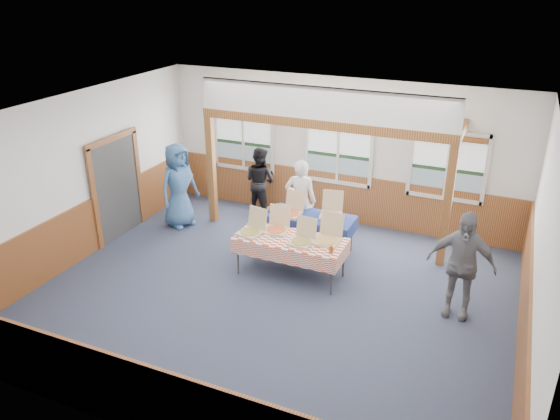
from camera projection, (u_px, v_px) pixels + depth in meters
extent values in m
plane|color=#2B3346|center=(273.00, 295.00, 9.53)|extent=(8.00, 8.00, 0.00)
plane|color=white|center=(272.00, 114.00, 8.24)|extent=(8.00, 8.00, 0.00)
plane|color=silver|center=(339.00, 151.00, 11.82)|extent=(8.00, 0.00, 8.00)
plane|color=silver|center=(141.00, 330.00, 5.95)|extent=(8.00, 0.00, 8.00)
plane|color=silver|center=(81.00, 177.00, 10.35)|extent=(0.00, 8.00, 8.00)
plane|color=silver|center=(540.00, 258.00, 7.42)|extent=(0.00, 8.00, 8.00)
cube|color=brown|center=(336.00, 196.00, 12.22)|extent=(7.98, 0.05, 1.10)
cube|color=brown|center=(151.00, 402.00, 6.39)|extent=(7.98, 0.05, 1.10)
cube|color=brown|center=(90.00, 227.00, 10.76)|extent=(0.05, 6.98, 1.10)
cube|color=brown|center=(524.00, 322.00, 7.85)|extent=(0.05, 6.98, 1.10)
cube|color=#353535|center=(117.00, 188.00, 11.31)|extent=(0.06, 1.30, 2.10)
cube|color=silver|center=(244.00, 168.00, 12.89)|extent=(1.52, 0.05, 0.08)
cube|color=silver|center=(242.00, 111.00, 12.34)|extent=(1.52, 0.05, 0.08)
cube|color=silver|center=(215.00, 136.00, 12.89)|extent=(0.08, 0.05, 1.46)
cube|color=silver|center=(272.00, 144.00, 12.34)|extent=(0.08, 0.05, 1.46)
cube|color=silver|center=(243.00, 140.00, 12.61)|extent=(0.05, 0.05, 1.30)
cube|color=slate|center=(244.00, 156.00, 12.80)|extent=(1.40, 0.02, 0.52)
cube|color=#1B361D|center=(244.00, 143.00, 12.68)|extent=(1.40, 0.02, 0.08)
cube|color=silver|center=(244.00, 127.00, 12.53)|extent=(1.40, 0.02, 0.70)
cube|color=brown|center=(242.00, 115.00, 12.36)|extent=(1.40, 0.07, 0.10)
cube|color=silver|center=(337.00, 182.00, 12.05)|extent=(1.52, 0.05, 0.08)
cube|color=silver|center=(339.00, 121.00, 11.49)|extent=(1.52, 0.05, 0.08)
cube|color=silver|center=(306.00, 148.00, 12.04)|extent=(0.08, 0.05, 1.46)
cube|color=silver|center=(371.00, 156.00, 11.50)|extent=(0.08, 0.05, 1.46)
cube|color=silver|center=(338.00, 152.00, 11.77)|extent=(0.05, 0.05, 1.30)
cube|color=slate|center=(338.00, 169.00, 11.96)|extent=(1.40, 0.02, 0.52)
cube|color=#1B361D|center=(338.00, 156.00, 11.84)|extent=(1.40, 0.02, 0.08)
cube|color=silver|center=(339.00, 138.00, 11.68)|extent=(1.40, 0.02, 0.70)
cube|color=brown|center=(339.00, 126.00, 11.52)|extent=(1.40, 0.07, 0.10)
cube|color=silver|center=(443.00, 198.00, 11.21)|extent=(1.52, 0.05, 0.08)
cube|color=silver|center=(452.00, 133.00, 10.65)|extent=(1.52, 0.05, 0.08)
cube|color=silver|center=(410.00, 161.00, 11.20)|extent=(0.08, 0.05, 1.46)
cube|color=silver|center=(486.00, 171.00, 10.66)|extent=(0.08, 0.05, 1.46)
cube|color=silver|center=(447.00, 166.00, 10.93)|extent=(0.05, 0.05, 1.30)
cube|color=slate|center=(445.00, 184.00, 11.12)|extent=(1.40, 0.02, 0.52)
cube|color=#1B361D|center=(447.00, 170.00, 11.00)|extent=(1.40, 0.02, 0.08)
cube|color=silver|center=(450.00, 151.00, 10.84)|extent=(1.40, 0.02, 0.70)
cube|color=brown|center=(451.00, 138.00, 10.67)|extent=(1.40, 0.07, 0.10)
cube|color=brown|center=(212.00, 170.00, 11.89)|extent=(0.15, 0.15, 2.40)
cube|color=brown|center=(447.00, 207.00, 10.06)|extent=(0.15, 0.15, 2.40)
cube|color=brown|center=(322.00, 124.00, 10.46)|extent=(5.15, 0.18, 0.18)
cylinder|color=#353535|center=(271.00, 233.00, 10.96)|extent=(0.04, 0.04, 0.73)
cylinder|color=#353535|center=(282.00, 222.00, 11.42)|extent=(0.04, 0.04, 0.73)
cylinder|color=#353535|center=(343.00, 246.00, 10.41)|extent=(0.04, 0.04, 0.73)
cylinder|color=#353535|center=(352.00, 235.00, 10.87)|extent=(0.04, 0.04, 0.73)
cube|color=#353535|center=(312.00, 217.00, 10.77)|extent=(1.66, 0.77, 0.03)
cube|color=navy|center=(312.00, 216.00, 10.76)|extent=(1.72, 0.84, 0.01)
cube|color=navy|center=(305.00, 230.00, 10.51)|extent=(1.68, 0.11, 0.28)
cube|color=navy|center=(318.00, 216.00, 11.13)|extent=(1.68, 0.11, 0.28)
cylinder|color=#353535|center=(238.00, 256.00, 10.05)|extent=(0.04, 0.04, 0.73)
cylinder|color=#353535|center=(254.00, 241.00, 10.62)|extent=(0.04, 0.04, 0.73)
cylinder|color=#353535|center=(331.00, 277.00, 9.38)|extent=(0.04, 0.04, 0.73)
cylinder|color=#353535|center=(344.00, 259.00, 9.96)|extent=(0.04, 0.04, 0.73)
cube|color=#353535|center=(291.00, 240.00, 9.85)|extent=(1.99, 0.95, 0.03)
cube|color=#B83212|center=(291.00, 239.00, 9.84)|extent=(2.06, 1.02, 0.01)
cube|color=#B83212|center=(281.00, 256.00, 9.54)|extent=(1.99, 0.16, 0.28)
cube|color=#B83212|center=(299.00, 236.00, 10.27)|extent=(1.99, 0.16, 0.28)
cube|color=#D2B18C|center=(290.00, 214.00, 10.77)|extent=(0.40, 0.40, 0.04)
cylinder|color=orange|center=(290.00, 213.00, 10.76)|extent=(0.35, 0.35, 0.01)
cube|color=#D2B18C|center=(295.00, 200.00, 10.88)|extent=(0.39, 0.10, 0.39)
cube|color=#D2B18C|center=(331.00, 215.00, 10.72)|extent=(0.48, 0.48, 0.05)
cylinder|color=#E5BB6A|center=(331.00, 214.00, 10.71)|extent=(0.42, 0.42, 0.01)
cube|color=#D2B18C|center=(333.00, 200.00, 10.85)|extent=(0.42, 0.17, 0.40)
cube|color=#D2B18C|center=(250.00, 233.00, 9.99)|extent=(0.47, 0.47, 0.05)
cylinder|color=#DC8D44|center=(250.00, 232.00, 9.98)|extent=(0.41, 0.41, 0.01)
cube|color=#D2B18C|center=(258.00, 218.00, 10.09)|extent=(0.41, 0.17, 0.40)
cube|color=#D2B18C|center=(276.00, 231.00, 10.09)|extent=(0.45, 0.45, 0.04)
cylinder|color=orange|center=(276.00, 229.00, 10.08)|extent=(0.39, 0.39, 0.01)
cube|color=#D2B18C|center=(280.00, 215.00, 10.21)|extent=(0.41, 0.15, 0.39)
cube|color=#D2B18C|center=(301.00, 243.00, 9.64)|extent=(0.40, 0.40, 0.04)
cylinder|color=#DC8D44|center=(301.00, 241.00, 9.63)|extent=(0.35, 0.35, 0.01)
cube|color=#D2B18C|center=(307.00, 227.00, 9.75)|extent=(0.39, 0.11, 0.38)
cube|color=#D2B18C|center=(327.00, 242.00, 9.68)|extent=(0.44, 0.44, 0.05)
cylinder|color=#E5BB6A|center=(327.00, 240.00, 9.67)|extent=(0.38, 0.38, 0.01)
cube|color=#D2B18C|center=(332.00, 224.00, 9.80)|extent=(0.43, 0.11, 0.42)
cylinder|color=black|center=(277.00, 209.00, 11.03)|extent=(0.41, 0.41, 0.03)
cylinder|color=silver|center=(277.00, 208.00, 11.02)|extent=(0.09, 0.09, 0.04)
sphere|color=#2D6627|center=(282.00, 208.00, 10.97)|extent=(0.09, 0.09, 0.09)
sphere|color=beige|center=(282.00, 207.00, 11.06)|extent=(0.09, 0.09, 0.09)
sphere|color=#2D6627|center=(278.00, 205.00, 11.12)|extent=(0.09, 0.09, 0.09)
sphere|color=beige|center=(274.00, 206.00, 11.09)|extent=(0.09, 0.09, 0.09)
sphere|color=#2D6627|center=(272.00, 208.00, 11.01)|extent=(0.09, 0.09, 0.09)
sphere|color=beige|center=(274.00, 209.00, 10.93)|extent=(0.09, 0.09, 0.09)
sphere|color=#2D6627|center=(279.00, 210.00, 10.91)|extent=(0.09, 0.09, 0.09)
cylinder|color=#934718|center=(331.00, 250.00, 9.29)|extent=(0.07, 0.07, 0.15)
imported|color=silver|center=(300.00, 201.00, 11.12)|extent=(0.72, 0.55, 1.77)
imported|color=black|center=(260.00, 181.00, 12.44)|extent=(0.89, 0.77, 1.59)
imported|color=#3C6696|center=(179.00, 185.00, 11.79)|extent=(0.87, 1.06, 1.87)
imported|color=slate|center=(461.00, 264.00, 8.65)|extent=(1.09, 0.49, 1.84)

